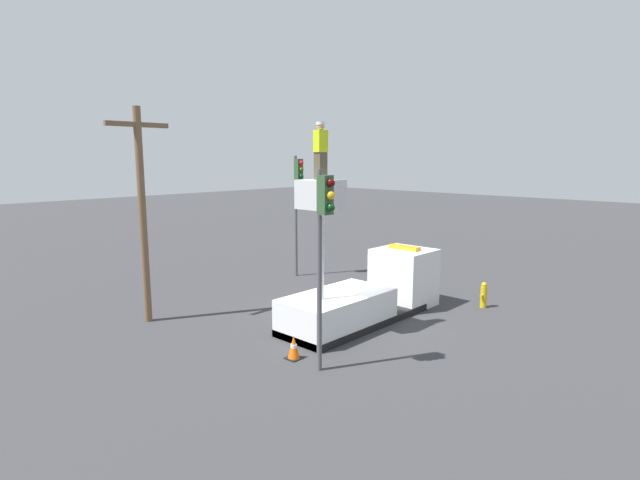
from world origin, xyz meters
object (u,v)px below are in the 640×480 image
at_px(traffic_light_pole, 323,231).
at_px(fire_hydrant, 484,295).
at_px(bucket_truck, 367,292).
at_px(worker, 321,151).
at_px(traffic_cone_rear, 294,348).
at_px(traffic_light_across, 298,192).
at_px(utility_pole, 142,208).

relative_size(traffic_light_pole, fire_hydrant, 5.46).
bearing_deg(bucket_truck, fire_hydrant, -30.90).
height_order(worker, traffic_cone_rear, worker).
distance_m(traffic_light_pole, fire_hydrant, 9.16).
relative_size(worker, traffic_light_across, 0.30).
distance_m(traffic_light_across, traffic_cone_rear, 10.79).
bearing_deg(traffic_light_across, traffic_light_pole, -130.75).
bearing_deg(traffic_light_pole, traffic_light_across, 49.25).
bearing_deg(utility_pole, traffic_cone_rear, -78.97).
bearing_deg(traffic_cone_rear, traffic_light_pole, -93.02).
relative_size(traffic_light_across, fire_hydrant, 5.83).
xyz_separation_m(bucket_truck, traffic_light_pole, (-4.38, -1.95, 2.88)).
relative_size(traffic_light_across, traffic_cone_rear, 8.32).
relative_size(traffic_cone_rear, utility_pole, 0.09).
bearing_deg(bucket_truck, traffic_light_pole, -155.99).
bearing_deg(fire_hydrant, bucket_truck, 149.10).
distance_m(fire_hydrant, utility_pole, 12.96).
distance_m(bucket_truck, traffic_cone_rear, 4.42).
distance_m(worker, fire_hydrant, 8.84).
bearing_deg(traffic_cone_rear, fire_hydrant, -11.58).
height_order(fire_hydrant, utility_pole, utility_pole).
height_order(bucket_truck, worker, worker).
bearing_deg(bucket_truck, worker, 180.00).
xyz_separation_m(traffic_light_across, fire_hydrant, (1.30, -8.89, -3.60)).
distance_m(traffic_light_pole, utility_pole, 7.48).
bearing_deg(utility_pole, bucket_truck, -44.55).
bearing_deg(fire_hydrant, traffic_light_pole, 176.50).
xyz_separation_m(traffic_light_across, traffic_cone_rear, (-7.15, -7.16, -3.76)).
xyz_separation_m(fire_hydrant, utility_pole, (-9.65, 7.91, 3.52)).
bearing_deg(traffic_light_across, utility_pole, -173.29).
xyz_separation_m(bucket_truck, utility_pole, (-5.52, 5.43, 3.05)).
xyz_separation_m(traffic_cone_rear, utility_pole, (-1.20, 6.18, 3.68)).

